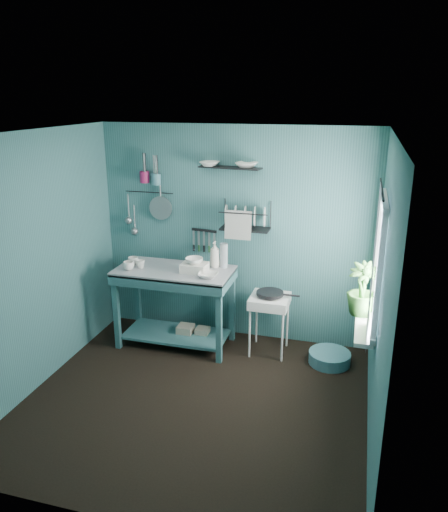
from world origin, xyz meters
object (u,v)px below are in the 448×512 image
(soap_bottle, at_px, (215,254))
(storage_tin_small, at_px, (203,336))
(utensil_cup_magenta, at_px, (145,177))
(utensil_cup_teal, at_px, (156,179))
(mug_left, at_px, (129,266))
(dish_rack, at_px, (245,216))
(storage_tin_large, at_px, (186,334))
(water_bottle, at_px, (224,255))
(wash_tub, at_px, (194,268))
(hotplate_stand, at_px, (269,324))
(work_counter, at_px, (175,307))
(floor_basin, at_px, (330,358))
(mug_mid, at_px, (141,264))
(colander, at_px, (161,208))
(potted_plant, at_px, (362,289))
(mug_right, at_px, (133,261))
(frying_pan, at_px, (270,293))

(soap_bottle, bearing_deg, storage_tin_small, -135.00)
(utensil_cup_magenta, bearing_deg, utensil_cup_teal, 0.00)
(mug_left, height_order, utensil_cup_magenta, utensil_cup_magenta)
(soap_bottle, height_order, dish_rack, dish_rack)
(mug_left, distance_m, storage_tin_large, 1.07)
(storage_tin_large, bearing_deg, water_bottle, 22.04)
(wash_tub, bearing_deg, hotplate_stand, 8.64)
(work_counter, xyz_separation_m, floor_basin, (1.78, 0.02, -0.40))
(water_bottle, height_order, floor_basin, water_bottle)
(utensil_cup_magenta, relative_size, utensil_cup_teal, 1.00)
(water_bottle, bearing_deg, utensil_cup_teal, 169.14)
(mug_mid, height_order, storage_tin_small, mug_mid)
(colander, xyz_separation_m, potted_plant, (2.36, -0.86, -0.44))
(wash_tub, distance_m, water_bottle, 0.37)
(dish_rack, relative_size, utensil_cup_teal, 4.23)
(mug_right, relative_size, storage_tin_large, 0.56)
(storage_tin_small, relative_size, floor_basin, 0.44)
(dish_rack, bearing_deg, frying_pan, -32.38)
(potted_plant, bearing_deg, storage_tin_small, 163.20)
(dish_rack, bearing_deg, water_bottle, -151.07)
(potted_plant, bearing_deg, water_bottle, 156.39)
(dish_rack, distance_m, colander, 1.05)
(utensil_cup_teal, distance_m, storage_tin_large, 1.85)
(water_bottle, distance_m, utensil_cup_magenta, 1.31)
(storage_tin_large, bearing_deg, wash_tub, -25.02)
(utensil_cup_magenta, distance_m, floor_basin, 2.93)
(dish_rack, bearing_deg, wash_tub, -142.82)
(utensil_cup_teal, distance_m, storage_tin_small, 1.91)
(potted_plant, relative_size, storage_tin_small, 2.51)
(hotplate_stand, distance_m, potted_plant, 1.34)
(colander, height_order, floor_basin, colander)
(water_bottle, bearing_deg, mug_left, -159.19)
(utensil_cup_teal, bearing_deg, storage_tin_small, -25.53)
(dish_rack, xyz_separation_m, storage_tin_large, (-0.64, -0.28, -1.41))
(floor_basin, bearing_deg, mug_right, -179.43)
(work_counter, xyz_separation_m, mug_mid, (-0.38, -0.06, 0.51))
(water_bottle, xyz_separation_m, potted_plant, (1.53, -0.67, 0.01))
(colander, bearing_deg, floor_basin, -10.64)
(work_counter, xyz_separation_m, storage_tin_large, (0.10, 0.05, -0.35))
(soap_bottle, relative_size, colander, 1.07)
(hotplate_stand, distance_m, floor_basin, 0.75)
(work_counter, relative_size, wash_tub, 4.69)
(mug_mid, relative_size, storage_tin_large, 0.45)
(work_counter, distance_m, storage_tin_large, 0.37)
(soap_bottle, bearing_deg, mug_left, -158.20)
(mug_mid, bearing_deg, storage_tin_small, 11.63)
(colander, distance_m, storage_tin_large, 1.52)
(frying_pan, bearing_deg, potted_plant, -29.85)
(water_bottle, height_order, colander, colander)
(hotplate_stand, relative_size, dish_rack, 1.23)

